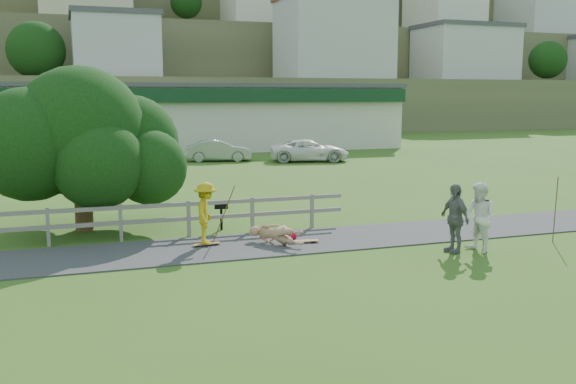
% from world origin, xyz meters
% --- Properties ---
extents(ground, '(260.00, 260.00, 0.00)m').
position_xyz_m(ground, '(0.00, 0.00, 0.00)').
color(ground, '#37611B').
rests_on(ground, ground).
extents(path, '(34.00, 3.00, 0.04)m').
position_xyz_m(path, '(0.00, 1.50, 0.02)').
color(path, '#333235').
rests_on(path, ground).
extents(fence, '(15.05, 0.10, 1.10)m').
position_xyz_m(fence, '(-4.62, 3.30, 0.72)').
color(fence, '#68635C').
rests_on(fence, ground).
extents(strip_mall, '(32.50, 10.75, 5.10)m').
position_xyz_m(strip_mall, '(4.00, 34.94, 2.58)').
color(strip_mall, beige).
rests_on(strip_mall, ground).
extents(hillside, '(220.00, 67.00, 47.50)m').
position_xyz_m(hillside, '(0.00, 91.31, 14.41)').
color(hillside, '#566038').
rests_on(hillside, ground).
extents(skater_rider, '(0.95, 1.27, 1.75)m').
position_xyz_m(skater_rider, '(-1.78, 1.77, 0.87)').
color(skater_rider, '#BB9D11').
rests_on(skater_rider, ground).
extents(skater_fallen, '(1.69, 1.34, 0.64)m').
position_xyz_m(skater_fallen, '(0.14, 1.31, 0.32)').
color(skater_fallen, tan).
rests_on(skater_fallen, ground).
extents(spectator_a, '(0.84, 1.02, 1.91)m').
position_xyz_m(spectator_a, '(5.12, -1.24, 0.96)').
color(spectator_a, white).
rests_on(spectator_a, ground).
extents(spectator_b, '(0.53, 1.13, 1.89)m').
position_xyz_m(spectator_b, '(4.48, -1.01, 0.94)').
color(spectator_b, slate).
rests_on(spectator_b, ground).
extents(car_silver, '(4.40, 2.23, 1.38)m').
position_xyz_m(car_silver, '(3.83, 24.80, 0.69)').
color(car_silver, gray).
rests_on(car_silver, ground).
extents(car_white, '(5.45, 3.39, 1.41)m').
position_xyz_m(car_white, '(9.35, 22.78, 0.70)').
color(car_white, white).
rests_on(car_white, ground).
extents(tree, '(6.54, 6.54, 4.41)m').
position_xyz_m(tree, '(-4.97, 5.31, 2.21)').
color(tree, black).
rests_on(tree, ground).
extents(bbq, '(0.48, 0.40, 0.92)m').
position_xyz_m(bbq, '(-0.85, 3.91, 0.46)').
color(bbq, black).
rests_on(bbq, ground).
extents(longboard_rider, '(0.81, 0.29, 0.09)m').
position_xyz_m(longboard_rider, '(-1.78, 1.77, 0.04)').
color(longboard_rider, olive).
rests_on(longboard_rider, ground).
extents(longboard_fallen, '(0.90, 0.33, 0.10)m').
position_xyz_m(longboard_fallen, '(0.94, 1.21, 0.05)').
color(longboard_fallen, olive).
rests_on(longboard_fallen, ground).
extents(helmet, '(0.29, 0.29, 0.29)m').
position_xyz_m(helmet, '(0.74, 1.66, 0.15)').
color(helmet, '#A7061F').
rests_on(helmet, ground).
extents(pole_rider, '(0.03, 0.03, 1.79)m').
position_xyz_m(pole_rider, '(-1.18, 2.17, 0.89)').
color(pole_rider, brown).
rests_on(pole_rider, ground).
extents(pole_spec_left, '(0.03, 0.03, 1.73)m').
position_xyz_m(pole_spec_left, '(5.66, -0.61, 0.87)').
color(pole_spec_left, brown).
rests_on(pole_spec_left, ground).
extents(pole_spec_right, '(0.03, 0.03, 1.91)m').
position_xyz_m(pole_spec_right, '(7.93, -0.93, 0.96)').
color(pole_spec_right, brown).
rests_on(pole_spec_right, ground).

